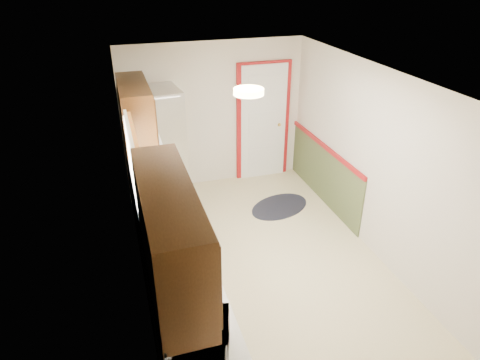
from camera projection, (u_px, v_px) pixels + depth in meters
room_shell at (267, 183)px, 4.93m from camera, size 3.20×5.20×2.52m
kitchen_run at (166, 244)px, 4.54m from camera, size 0.63×4.00×2.20m
back_wall_trim at (276, 133)px, 7.21m from camera, size 1.12×2.30×2.08m
ceiling_fixture at (249, 92)px, 4.15m from camera, size 0.30×0.30×0.06m
microwave at (203, 341)px, 3.01m from camera, size 0.43×0.59×0.35m
refrigerator at (157, 149)px, 6.53m from camera, size 0.84×0.81×1.84m
rug at (280, 206)px, 6.79m from camera, size 1.20×1.00×0.01m
cooktop at (151, 166)px, 5.93m from camera, size 0.48×0.57×0.02m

